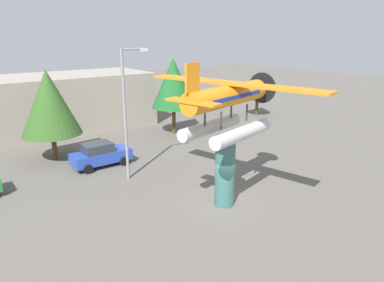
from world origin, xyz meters
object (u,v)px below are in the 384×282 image
object	(u,v)px
streetlight_primary	(127,106)
tree_far_east	(258,86)
display_pedestal	(225,171)
car_mid_blue	(100,154)
storefront_building	(69,102)
tree_center_back	(173,83)
floatplane_monument	(228,105)
tree_east	(49,103)

from	to	relation	value
streetlight_primary	tree_far_east	size ratio (longest dim) A/B	1.66
display_pedestal	car_mid_blue	world-z (taller)	display_pedestal
storefront_building	tree_center_back	distance (m)	11.03
floatplane_monument	tree_far_east	xyz separation A→B (m)	(18.26, 14.76, -2.21)
car_mid_blue	streetlight_primary	bearing A→B (deg)	-77.92
streetlight_primary	storefront_building	world-z (taller)	streetlight_primary
floatplane_monument	car_mid_blue	distance (m)	11.40
car_mid_blue	tree_far_east	size ratio (longest dim) A/B	0.83
streetlight_primary	storefront_building	distance (m)	15.63
car_mid_blue	tree_center_back	bearing A→B (deg)	24.14
storefront_building	tree_east	distance (m)	9.73
tree_east	tree_center_back	distance (m)	11.40
tree_east	display_pedestal	bearing A→B (deg)	-68.29
display_pedestal	floatplane_monument	world-z (taller)	floatplane_monument
streetlight_primary	storefront_building	bearing A→B (deg)	85.51
floatplane_monument	storefront_building	bearing A→B (deg)	79.85
floatplane_monument	car_mid_blue	bearing A→B (deg)	94.65
tree_center_back	display_pedestal	bearing A→B (deg)	-113.46
tree_far_east	streetlight_primary	bearing A→B (deg)	-158.42
display_pedestal	car_mid_blue	bearing A→B (deg)	107.53
streetlight_primary	car_mid_blue	bearing A→B (deg)	102.08
tree_center_back	tree_far_east	world-z (taller)	tree_center_back
display_pedestal	floatplane_monument	distance (m)	3.67
display_pedestal	streetlight_primary	world-z (taller)	streetlight_primary
display_pedestal	storefront_building	distance (m)	22.04
tree_center_back	tree_far_east	bearing A→B (deg)	3.82
streetlight_primary	floatplane_monument	bearing A→B (deg)	-68.79
display_pedestal	tree_east	bearing A→B (deg)	111.71
car_mid_blue	storefront_building	distance (m)	12.42
floatplane_monument	tree_far_east	world-z (taller)	floatplane_monument
tree_center_back	tree_far_east	xyz separation A→B (m)	(12.32, 0.82, -1.36)
storefront_building	tree_far_east	world-z (taller)	storefront_building
floatplane_monument	tree_far_east	bearing A→B (deg)	25.37
floatplane_monument	streetlight_primary	distance (m)	7.06
tree_center_back	tree_far_east	size ratio (longest dim) A/B	1.41
streetlight_primary	tree_far_east	distance (m)	22.40
car_mid_blue	streetlight_primary	size ratio (longest dim) A/B	0.50
streetlight_primary	tree_center_back	xyz separation A→B (m)	(8.47, 7.40, -0.03)
tree_east	tree_far_east	xyz separation A→B (m)	(23.70, 1.45, -0.93)
floatplane_monument	streetlight_primary	world-z (taller)	streetlight_primary
display_pedestal	tree_far_east	distance (m)	23.64
car_mid_blue	storefront_building	bearing A→B (deg)	81.03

